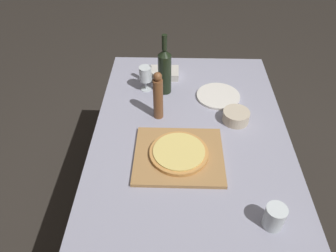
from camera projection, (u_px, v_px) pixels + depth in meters
The scene contains 11 objects.
ground_plane at pixel (185, 214), 2.13m from camera, with size 12.00×12.00×0.00m, color #2D2823.
dining_table at pixel (190, 142), 1.69m from camera, with size 0.95×1.36×0.76m.
cutting_board at pixel (179, 156), 1.47m from camera, with size 0.40×0.35×0.02m.
pizza at pixel (179, 152), 1.46m from camera, with size 0.26×0.26×0.02m.
wine_bottle at pixel (165, 70), 1.77m from camera, with size 0.07×0.07×0.34m.
pepper_mill at pixel (158, 96), 1.61m from camera, with size 0.05×0.05×0.26m.
wine_glass at pixel (145, 75), 1.80m from camera, with size 0.07×0.07×0.15m.
small_bowl at pixel (236, 116), 1.65m from camera, with size 0.13×0.13×0.06m.
drinking_tumbler at pixel (274, 217), 1.19m from camera, with size 0.08×0.08×0.10m.
dinner_plate at pixel (218, 96), 1.81m from camera, with size 0.24×0.24×0.01m.
food_container at pixel (164, 73), 1.96m from camera, with size 0.17×0.12×0.04m.
Camera 1 is at (-0.08, -1.20, 1.85)m, focal length 35.00 mm.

